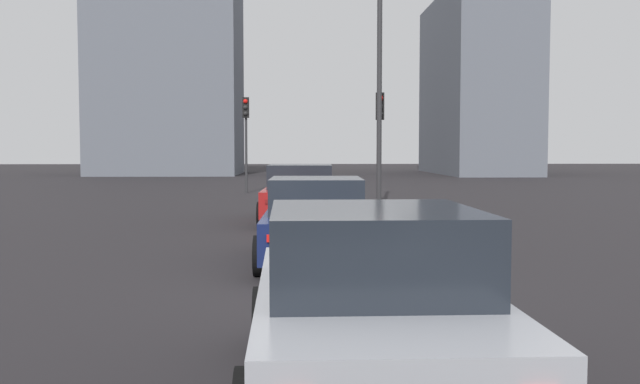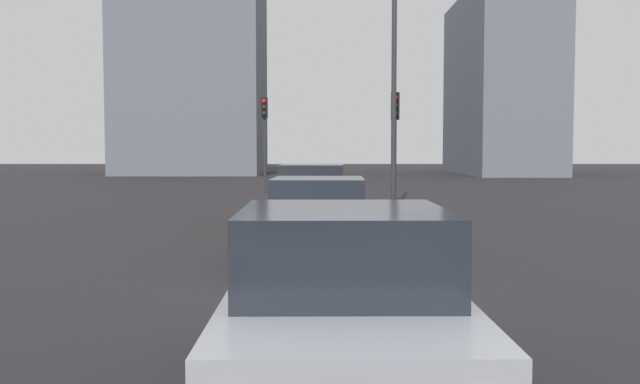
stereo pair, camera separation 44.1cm
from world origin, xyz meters
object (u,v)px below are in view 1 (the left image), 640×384
at_px(traffic_light_near_left, 380,125).
at_px(car_navy_second, 316,222).
at_px(traffic_light_near_right, 246,125).
at_px(street_lamp_kerbside, 379,62).
at_px(car_silver_third, 371,306).
at_px(car_red_lead, 301,194).

bearing_deg(traffic_light_near_left, car_navy_second, -8.06).
distance_m(traffic_light_near_right, street_lamp_kerbside, 10.52).
bearing_deg(traffic_light_near_left, car_silver_third, -2.86).
height_order(car_silver_third, traffic_light_near_right, traffic_light_near_right).
distance_m(traffic_light_near_left, traffic_light_near_right, 9.44).
bearing_deg(street_lamp_kerbside, traffic_light_near_left, -8.06).
bearing_deg(traffic_light_near_left, car_red_lead, -27.45).
relative_size(car_red_lead, traffic_light_near_left, 1.20).
distance_m(car_silver_third, traffic_light_near_left, 18.13).
relative_size(car_red_lead, traffic_light_near_right, 1.09).
bearing_deg(traffic_light_near_right, street_lamp_kerbside, 30.81).
height_order(car_red_lead, traffic_light_near_right, traffic_light_near_right).
xyz_separation_m(car_red_lead, car_navy_second, (-6.97, -0.20, -0.03)).
distance_m(car_red_lead, traffic_light_near_left, 5.49).
xyz_separation_m(car_navy_second, street_lamp_kerbside, (10.12, -2.32, 3.99)).
height_order(traffic_light_near_left, street_lamp_kerbside, street_lamp_kerbside).
height_order(car_navy_second, car_silver_third, car_silver_third).
bearing_deg(car_red_lead, car_navy_second, -176.13).
relative_size(car_silver_third, street_lamp_kerbside, 0.51).
height_order(car_silver_third, traffic_light_near_left, traffic_light_near_left).
relative_size(car_silver_third, traffic_light_near_right, 0.97).
xyz_separation_m(traffic_light_near_left, street_lamp_kerbside, (-1.19, 0.17, 1.94)).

